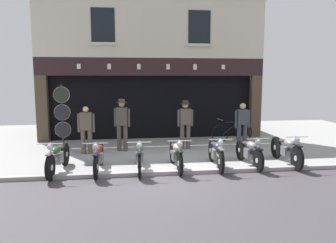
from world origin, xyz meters
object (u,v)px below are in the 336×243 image
object	(u,v)px
motorcycle_left	(98,156)
salesman_left	(86,128)
shopkeeper_center	(122,122)
motorcycle_center	(176,154)
motorcycle_right	(249,151)
advert_board_far	(216,93)
leaning_bicycle	(232,132)
motorcycle_far_left	(58,157)
motorcycle_center_left	(139,155)
salesman_right	(185,122)
motorcycle_far_right	(286,149)
motorcycle_center_right	(216,152)
advert_board_near	(195,92)
tyre_sign_pole	(62,113)
assistant_far_right	(242,123)

from	to	relation	value
motorcycle_left	salesman_left	world-z (taller)	salesman_left
shopkeeper_center	motorcycle_center	bearing A→B (deg)	135.10
motorcycle_right	advert_board_far	size ratio (longest dim) A/B	1.90
motorcycle_center	advert_board_far	xyz separation A→B (m)	(2.48, 4.80, 1.44)
leaning_bicycle	motorcycle_center	bearing A→B (deg)	135.56
motorcycle_far_left	motorcycle_center_left	world-z (taller)	motorcycle_far_left
salesman_left	motorcycle_center	bearing A→B (deg)	143.48
motorcycle_far_left	salesman_right	size ratio (longest dim) A/B	1.20
shopkeeper_center	advert_board_far	world-z (taller)	advert_board_far
salesman_left	motorcycle_far_right	bearing A→B (deg)	163.32
motorcycle_left	salesman_right	distance (m)	3.80
motorcycle_center_right	motorcycle_right	world-z (taller)	motorcycle_center_right
motorcycle_far_left	advert_board_near	world-z (taller)	advert_board_near
leaning_bicycle	salesman_left	bearing A→B (deg)	97.71
tyre_sign_pole	assistant_far_right	bearing A→B (deg)	-4.60
motorcycle_center_right	tyre_sign_pole	world-z (taller)	tyre_sign_pole
motorcycle_right	tyre_sign_pole	xyz separation A→B (m)	(-5.67, 2.83, 0.89)
motorcycle_right	advert_board_near	size ratio (longest dim) A/B	1.80
motorcycle_left	motorcycle_far_right	distance (m)	5.36
motorcycle_center_right	advert_board_near	distance (m)	5.01
motorcycle_center_right	tyre_sign_pole	distance (m)	5.55
motorcycle_center_left	leaning_bicycle	distance (m)	5.19
salesman_left	shopkeeper_center	world-z (taller)	shopkeeper_center
motorcycle_right	leaning_bicycle	distance (m)	3.54
motorcycle_center	shopkeeper_center	xyz separation A→B (m)	(-1.49, 2.46, 0.58)
motorcycle_center_left	motorcycle_center_right	xyz separation A→B (m)	(2.15, 0.03, 0.00)
motorcycle_center_left	assistant_far_right	distance (m)	4.49
salesman_right	advert_board_near	bearing A→B (deg)	-112.36
assistant_far_right	salesman_left	bearing A→B (deg)	0.16
motorcycle_left	motorcycle_far_right	size ratio (longest dim) A/B	0.98
shopkeeper_center	motorcycle_far_left	bearing A→B (deg)	69.36
motorcycle_center_left	assistant_far_right	size ratio (longest dim) A/B	1.28
motorcycle_center_left	assistant_far_right	world-z (taller)	assistant_far_right
shopkeeper_center	tyre_sign_pole	world-z (taller)	tyre_sign_pole
salesman_left	salesman_right	xyz separation A→B (m)	(3.38, 0.29, 0.10)
motorcycle_far_left	salesman_left	xyz separation A→B (m)	(0.50, 2.16, 0.44)
motorcycle_right	tyre_sign_pole	distance (m)	6.40
motorcycle_center_right	salesman_left	size ratio (longest dim) A/B	1.24
motorcycle_center_left	shopkeeper_center	xyz separation A→B (m)	(-0.48, 2.46, 0.58)
motorcycle_center	tyre_sign_pole	xyz separation A→B (m)	(-3.54, 2.88, 0.88)
motorcycle_center	assistant_far_right	bearing A→B (deg)	-139.50
motorcycle_far_right	assistant_far_right	size ratio (longest dim) A/B	1.29
salesman_left	advert_board_near	xyz separation A→B (m)	(4.22, 2.61, 1.03)
motorcycle_center	motorcycle_center_right	world-z (taller)	motorcycle_center_right
motorcycle_far_left	motorcycle_left	bearing A→B (deg)	-177.96
motorcycle_center	tyre_sign_pole	distance (m)	4.65
motorcycle_right	shopkeeper_center	xyz separation A→B (m)	(-3.62, 2.41, 0.59)
motorcycle_far_right	leaning_bicycle	world-z (taller)	motorcycle_far_right
motorcycle_right	assistant_far_right	distance (m)	2.45
advert_board_near	leaning_bicycle	world-z (taller)	advert_board_near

